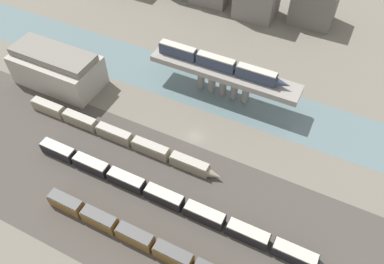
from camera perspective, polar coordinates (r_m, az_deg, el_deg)
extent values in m
plane|color=#666056|center=(108.57, 0.45, -0.65)|extent=(400.00, 400.00, 0.00)
cube|color=#423D38|center=(96.55, -5.91, -10.43)|extent=(280.00, 42.00, 0.01)
cube|color=slate|center=(121.45, 4.64, 5.86)|extent=(320.00, 19.07, 0.01)
cube|color=gray|center=(115.67, 4.91, 9.02)|extent=(47.39, 8.12, 1.85)
cylinder|color=gray|center=(121.00, 1.41, 8.32)|extent=(2.30, 2.30, 7.82)
cylinder|color=gray|center=(119.85, 3.07, 7.79)|extent=(2.30, 2.30, 7.82)
cylinder|color=gray|center=(118.82, 4.76, 7.24)|extent=(2.30, 2.30, 7.82)
cylinder|color=gray|center=(117.90, 6.47, 6.67)|extent=(2.30, 2.30, 7.82)
cylinder|color=gray|center=(117.10, 8.21, 6.09)|extent=(2.30, 2.30, 7.82)
cube|color=#2D384C|center=(119.15, -2.15, 12.20)|extent=(12.19, 2.74, 3.54)
cube|color=#B7B2A3|center=(117.98, -2.18, 12.97)|extent=(11.70, 2.52, 0.40)
cube|color=#2D384C|center=(114.77, 3.65, 10.48)|extent=(12.19, 2.74, 3.54)
cube|color=#B7B2A3|center=(113.56, 3.70, 11.26)|extent=(11.70, 2.52, 0.40)
cube|color=#2D384C|center=(111.72, 9.77, 8.53)|extent=(12.19, 2.74, 3.54)
cube|color=#B7B2A3|center=(110.47, 9.90, 9.30)|extent=(11.70, 2.52, 0.40)
cone|color=#2D384C|center=(110.63, 13.76, 7.11)|extent=(4.26, 2.47, 2.47)
cube|color=brown|center=(98.55, -18.56, -10.28)|extent=(9.12, 3.09, 3.66)
cube|color=#4C4C4C|center=(96.89, -18.85, -9.66)|extent=(8.75, 2.84, 0.40)
cube|color=brown|center=(94.07, -13.86, -12.84)|extent=(9.12, 3.09, 3.66)
cube|color=#4C4C4C|center=(92.32, -14.09, -12.24)|extent=(8.75, 2.84, 0.40)
cube|color=brown|center=(90.45, -8.63, -15.53)|extent=(9.12, 3.09, 3.66)
cube|color=#4C4C4C|center=(88.64, -8.78, -14.96)|extent=(8.75, 2.84, 0.40)
cube|color=brown|center=(87.81, -2.87, -18.28)|extent=(9.12, 3.09, 3.66)
cube|color=#4C4C4C|center=(85.94, -2.93, -17.75)|extent=(8.75, 2.84, 0.40)
cube|color=black|center=(109.54, -19.66, -2.72)|extent=(10.18, 3.15, 3.15)
cube|color=#B7B2A3|center=(108.23, -19.90, -2.13)|extent=(9.77, 2.89, 0.40)
cube|color=black|center=(103.74, -15.06, -4.92)|extent=(10.18, 3.15, 3.15)
cube|color=#B7B2A3|center=(102.36, -15.25, -4.34)|extent=(9.77, 2.89, 0.40)
cube|color=black|center=(98.86, -9.92, -7.33)|extent=(10.18, 3.15, 3.15)
cube|color=#B7B2A3|center=(97.40, -10.06, -6.75)|extent=(9.77, 2.89, 0.40)
cube|color=black|center=(95.03, -4.25, -9.90)|extent=(10.18, 3.15, 3.15)
cube|color=#B7B2A3|center=(93.51, -4.32, -9.33)|extent=(9.77, 2.89, 0.40)
cube|color=black|center=(92.38, 1.91, -12.53)|extent=(10.18, 3.15, 3.15)
cube|color=#B7B2A3|center=(90.82, 1.94, -12.00)|extent=(9.77, 2.89, 0.40)
cube|color=black|center=(91.02, 8.48, -15.13)|extent=(10.18, 3.15, 3.15)
cube|color=#B7B2A3|center=(89.44, 8.62, -14.63)|extent=(9.77, 2.89, 0.40)
cube|color=black|center=(91.00, 15.32, -17.57)|extent=(10.18, 3.15, 3.15)
cube|color=#B7B2A3|center=(89.42, 15.56, -17.11)|extent=(9.77, 2.89, 0.40)
cube|color=gray|center=(122.27, -21.01, 3.44)|extent=(10.99, 2.78, 3.14)
cube|color=#9E998E|center=(121.10, -21.24, 4.03)|extent=(10.55, 2.56, 0.40)
cube|color=gray|center=(115.31, -16.62, 1.65)|extent=(10.99, 2.78, 3.14)
cube|color=#9E998E|center=(114.07, -16.82, 2.25)|extent=(10.55, 2.56, 0.40)
cube|color=gray|center=(109.23, -11.72, -0.37)|extent=(10.99, 2.78, 3.14)
cube|color=#9E998E|center=(107.92, -11.87, 0.25)|extent=(10.55, 2.56, 0.40)
cube|color=gray|center=(104.19, -6.30, -2.60)|extent=(10.99, 2.78, 3.14)
cube|color=#9E998E|center=(102.81, -6.38, -1.98)|extent=(10.55, 2.56, 0.40)
cube|color=gray|center=(100.34, -0.36, -5.00)|extent=(10.99, 2.78, 3.14)
cube|color=#9E998E|center=(98.91, -0.37, -4.40)|extent=(10.55, 2.56, 0.40)
cone|color=gray|center=(98.76, 3.52, -6.59)|extent=(3.85, 2.50, 2.50)
cube|color=#9E998E|center=(129.27, -19.72, 8.87)|extent=(27.79, 14.54, 10.15)
cube|color=slate|center=(125.65, -20.45, 11.01)|extent=(27.23, 10.18, 2.23)
cube|color=#605B56|center=(157.66, 18.16, 18.00)|extent=(16.09, 13.76, 14.37)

